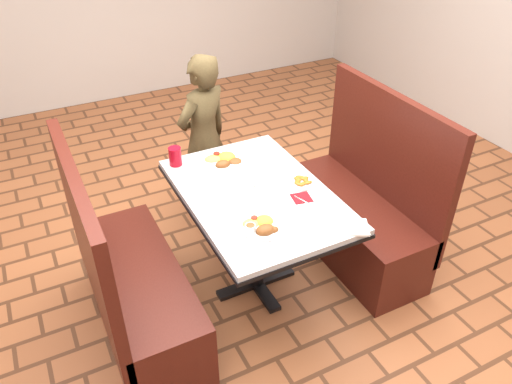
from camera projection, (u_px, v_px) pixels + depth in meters
dining_table at (256, 205)px, 2.98m from camera, size 0.81×1.21×0.75m
booth_bench_left at (132, 288)px, 2.86m from camera, size 0.47×1.20×1.17m
booth_bench_right at (358, 213)px, 3.46m from camera, size 0.47×1.20×1.17m
diner_person at (204, 139)px, 3.69m from camera, size 0.55×0.46×1.29m
near_dinner_plate at (262, 224)px, 2.63m from camera, size 0.24×0.24×0.07m
far_dinner_plate at (224, 159)px, 3.19m from camera, size 0.29×0.29×0.07m
plantain_plate at (302, 182)px, 2.99m from camera, size 0.18×0.18×0.03m
maroon_napkin at (302, 198)px, 2.87m from camera, size 0.13×0.13×0.00m
spoon_utensil at (302, 200)px, 2.85m from camera, size 0.04×0.12×0.00m
red_tumbler at (175, 156)px, 3.15m from camera, size 0.08×0.08×0.12m
paper_napkin at (350, 227)px, 2.64m from camera, size 0.23×0.22×0.01m
knife_utensil at (270, 229)px, 2.62m from camera, size 0.05×0.15×0.00m
fork_utensil at (270, 237)px, 2.56m from camera, size 0.05×0.16×0.00m
lettuce_shreds at (257, 185)px, 2.98m from camera, size 0.28×0.32×0.00m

